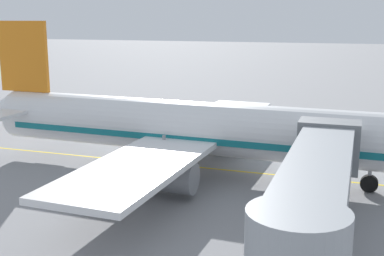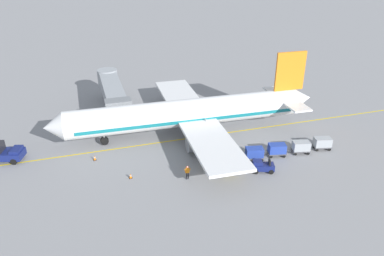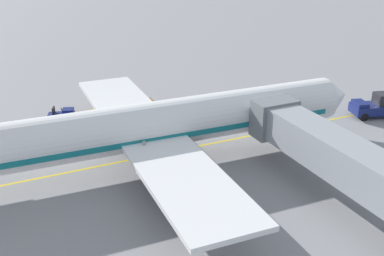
% 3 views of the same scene
% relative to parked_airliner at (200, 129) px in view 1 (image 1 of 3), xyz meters
% --- Properties ---
extents(ground_plane, '(400.00, 400.00, 0.00)m').
position_rel_parked_airliner_xyz_m(ground_plane, '(-1.23, -1.45, -3.19)').
color(ground_plane, gray).
extents(gate_lead_in_line, '(0.24, 80.00, 0.01)m').
position_rel_parked_airliner_xyz_m(gate_lead_in_line, '(-1.23, -1.45, -3.18)').
color(gate_lead_in_line, gold).
rests_on(gate_lead_in_line, ground).
extents(parked_airliner, '(30.17, 37.30, 10.63)m').
position_rel_parked_airliner_xyz_m(parked_airliner, '(0.00, 0.00, 0.00)').
color(parked_airliner, white).
rests_on(parked_airliner, ground).
extents(jet_bridge, '(17.30, 3.50, 4.98)m').
position_rel_parked_airliner_xyz_m(jet_bridge, '(10.78, 8.99, 0.27)').
color(jet_bridge, '#93999E').
rests_on(jet_bridge, ground).
extents(baggage_tug_lead, '(1.50, 2.61, 1.62)m').
position_rel_parked_airliner_xyz_m(baggage_tug_lead, '(-10.88, -1.31, -2.47)').
color(baggage_tug_lead, gold).
rests_on(baggage_tug_lead, ground).
extents(baggage_tug_trailing, '(1.95, 2.75, 1.62)m').
position_rel_parked_airliner_xyz_m(baggage_tug_trailing, '(-11.73, -5.32, -2.47)').
color(baggage_tug_trailing, navy).
rests_on(baggage_tug_trailing, ground).
extents(baggage_cart_front, '(1.75, 2.98, 1.58)m').
position_rel_parked_airliner_xyz_m(baggage_cart_front, '(-8.99, -5.63, -2.24)').
color(baggage_cart_front, '#4C4C51').
rests_on(baggage_cart_front, ground).
extents(baggage_cart_second_in_train, '(1.75, 2.98, 1.58)m').
position_rel_parked_airliner_xyz_m(baggage_cart_second_in_train, '(-8.98, -8.72, -2.24)').
color(baggage_cart_second_in_train, '#4C4C51').
rests_on(baggage_cart_second_in_train, ground).
extents(baggage_cart_third_in_train, '(1.75, 2.98, 1.58)m').
position_rel_parked_airliner_xyz_m(baggage_cart_third_in_train, '(-9.26, -11.96, -2.24)').
color(baggage_cart_third_in_train, '#4C4C51').
rests_on(baggage_cart_third_in_train, ground).
extents(baggage_cart_tail_end, '(1.75, 2.98, 1.58)m').
position_rel_parked_airliner_xyz_m(baggage_cart_tail_end, '(-9.20, -15.13, -2.24)').
color(baggage_cart_tail_end, '#4C4C51').
rests_on(baggage_cart_tail_end, ground).
extents(ground_crew_wing_walker, '(0.25, 0.72, 1.69)m').
position_rel_parked_airliner_xyz_m(ground_crew_wing_walker, '(-10.67, 3.39, -2.23)').
color(ground_crew_wing_walker, '#232328').
rests_on(ground_crew_wing_walker, ground).
extents(safety_cone_nose_right, '(0.36, 0.36, 0.59)m').
position_rel_parked_airliner_xyz_m(safety_cone_nose_right, '(-8.59, 9.47, -2.90)').
color(safety_cone_nose_right, black).
rests_on(safety_cone_nose_right, ground).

